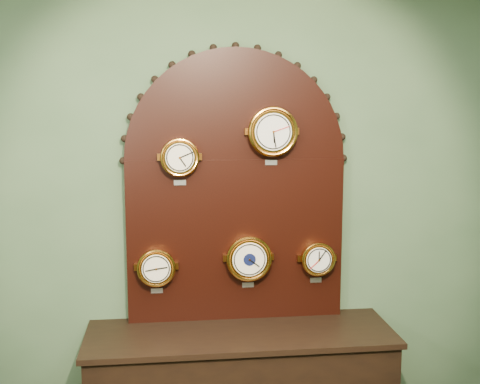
{
  "coord_description": "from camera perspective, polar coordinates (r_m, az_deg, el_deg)",
  "views": [
    {
      "loc": [
        -0.38,
        -0.86,
        2.07
      ],
      "look_at": [
        0.0,
        2.25,
        1.58
      ],
      "focal_mm": 45.87,
      "sensor_mm": 36.0,
      "label": 1
    }
  ],
  "objects": [
    {
      "name": "tide_clock",
      "position": [
        3.46,
        7.23,
        -6.17
      ],
      "size": [
        0.19,
        0.08,
        0.24
      ],
      "color": "orange",
      "rests_on": "display_board"
    },
    {
      "name": "roman_clock",
      "position": [
        3.26,
        -5.63,
        3.24
      ],
      "size": [
        0.21,
        0.08,
        0.26
      ],
      "color": "orange",
      "rests_on": "display_board"
    },
    {
      "name": "hygrometer",
      "position": [
        3.37,
        -7.8,
        -6.96
      ],
      "size": [
        0.21,
        0.08,
        0.26
      ],
      "color": "orange",
      "rests_on": "display_board"
    },
    {
      "name": "display_board",
      "position": [
        3.36,
        -0.41,
        1.29
      ],
      "size": [
        1.26,
        0.06,
        1.53
      ],
      "color": "black",
      "rests_on": "shop_counter"
    },
    {
      "name": "wall_back",
      "position": [
        3.45,
        -0.5,
        -2.33
      ],
      "size": [
        4.0,
        0.0,
        4.0
      ],
      "primitive_type": "plane",
      "rotation": [
        1.57,
        0.0,
        0.0
      ],
      "color": "#476545",
      "rests_on": "ground"
    },
    {
      "name": "barometer",
      "position": [
        3.39,
        0.83,
        -6.18
      ],
      "size": [
        0.25,
        0.08,
        0.3
      ],
      "color": "orange",
      "rests_on": "display_board"
    },
    {
      "name": "arabic_clock",
      "position": [
        3.3,
        3.03,
        5.63
      ],
      "size": [
        0.27,
        0.08,
        0.32
      ],
      "color": "orange",
      "rests_on": "display_board"
    }
  ]
}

